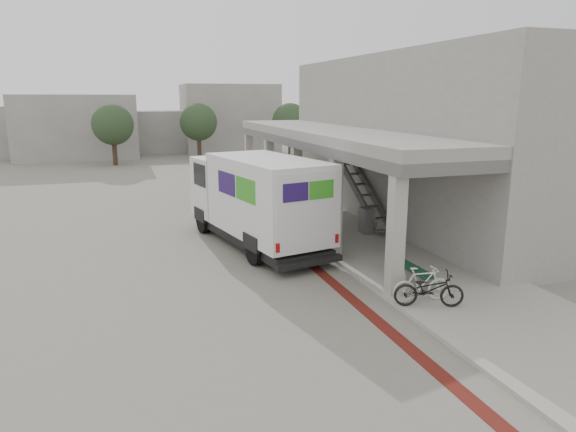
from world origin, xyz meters
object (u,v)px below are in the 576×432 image
object	(u,v)px
utility_cabinet	(366,220)
bicycle_cream	(422,284)
bicycle_black	(429,289)
bench	(411,271)
fedex_truck	(256,198)

from	to	relation	value
utility_cabinet	bicycle_cream	distance (m)	6.96
bicycle_cream	bicycle_black	bearing A→B (deg)	-173.11
bench	bicycle_cream	bearing A→B (deg)	-112.01
fedex_truck	bicycle_black	bearing A→B (deg)	-81.61
fedex_truck	bench	size ratio (longest dim) A/B	3.98
bench	bicycle_black	distance (m)	1.76
bicycle_black	bicycle_cream	xyz separation A→B (m)	(0.00, 0.33, 0.01)
bicycle_cream	fedex_truck	bearing A→B (deg)	27.83
utility_cabinet	bicycle_cream	world-z (taller)	utility_cabinet
fedex_truck	utility_cabinet	bearing A→B (deg)	-13.06
utility_cabinet	bicycle_black	bearing A→B (deg)	-105.84
bench	utility_cabinet	world-z (taller)	utility_cabinet
fedex_truck	bicycle_cream	xyz separation A→B (m)	(2.61, -6.83, -1.15)
bench	utility_cabinet	distance (m)	5.53
bench	bicycle_cream	size ratio (longest dim) A/B	1.28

